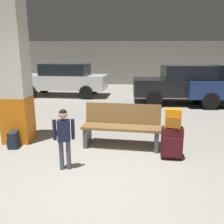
{
  "coord_description": "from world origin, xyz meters",
  "views": [
    {
      "loc": [
        0.34,
        -2.91,
        1.86
      ],
      "look_at": [
        0.22,
        1.3,
        0.85
      ],
      "focal_mm": 37.53,
      "sensor_mm": 36.0,
      "label": 1
    }
  ],
  "objects": [
    {
      "name": "structural_pillar",
      "position": [
        -1.88,
        2.03,
        1.53
      ],
      "size": [
        0.57,
        0.57,
        3.09
      ],
      "color": "orange",
      "rests_on": "ground_plane"
    },
    {
      "name": "suitcase",
      "position": [
        1.32,
        1.15,
        0.32
      ],
      "size": [
        0.4,
        0.27,
        0.6
      ],
      "color": "#471419",
      "rests_on": "ground_plane"
    },
    {
      "name": "ground_plane",
      "position": [
        0.0,
        4.0,
        -0.05
      ],
      "size": [
        18.0,
        18.0,
        0.1
      ],
      "primitive_type": "cube",
      "color": "gray"
    },
    {
      "name": "parked_car_near",
      "position": [
        3.02,
        6.43,
        0.81
      ],
      "size": [
        4.15,
        1.9,
        1.51
      ],
      "color": "black",
      "rests_on": "ground_plane"
    },
    {
      "name": "parked_car_far",
      "position": [
        -2.26,
        8.17,
        0.81
      ],
      "size": [
        4.24,
        2.09,
        1.51
      ],
      "color": "silver",
      "rests_on": "ground_plane"
    },
    {
      "name": "backpack_bright",
      "position": [
        1.32,
        1.15,
        0.77
      ],
      "size": [
        0.31,
        0.24,
        0.34
      ],
      "color": "orange",
      "rests_on": "suitcase"
    },
    {
      "name": "garage_back_wall",
      "position": [
        0.0,
        12.86,
        1.4
      ],
      "size": [
        18.0,
        0.12,
        2.8
      ],
      "primitive_type": "cube",
      "color": "gray",
      "rests_on": "ground_plane"
    },
    {
      "name": "child",
      "position": [
        -0.55,
        0.69,
        0.64
      ],
      "size": [
        0.35,
        0.2,
        1.04
      ],
      "color": "#4C5160",
      "rests_on": "ground_plane"
    },
    {
      "name": "backpack_dark_floor",
      "position": [
        -1.84,
        1.61,
        0.17
      ],
      "size": [
        0.21,
        0.29,
        0.34
      ],
      "color": "#1E232D",
      "rests_on": "ground_plane"
    },
    {
      "name": "bench",
      "position": [
        0.41,
        1.75,
        0.44
      ],
      "size": [
        1.66,
        0.74,
        0.89
      ],
      "color": "brown",
      "rests_on": "ground_plane"
    }
  ]
}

